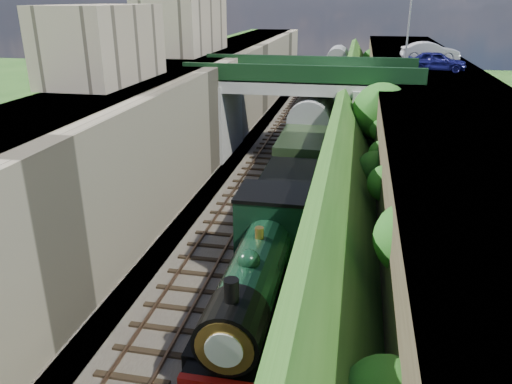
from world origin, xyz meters
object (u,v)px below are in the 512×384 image
lamppost (410,23)px  car_silver (430,51)px  tree (383,114)px  car_blue (436,61)px  road_bridge (309,105)px  tender (287,205)px  locomotive (258,274)px

lamppost → car_silver: 6.18m
lamppost → car_silver: bearing=65.1°
tree → car_blue: car_blue is taller
road_bridge → car_silver: (9.21, 10.45, 2.96)m
car_silver → road_bridge: bearing=135.0°
tender → lamppost: bearing=70.3°
tree → car_blue: size_ratio=1.57×
locomotive → tender: bearing=90.0°
tree → car_blue: (3.94, 8.45, 2.32)m
car_blue → tender: (-8.65, -16.80, -5.35)m
lamppost → car_blue: 3.66m
tree → road_bridge: bearing=137.0°
lamppost → car_blue: (2.08, -1.52, -2.60)m
lamppost → locomotive: (-6.57, -25.69, -7.67)m
tree → locomotive: tree is taller
locomotive → tender: size_ratio=1.70×
tree → lamppost: lamppost is taller
road_bridge → tender: (0.26, -12.99, -2.46)m
locomotive → tender: locomotive is taller
lamppost → locomotive: size_ratio=0.59×
road_bridge → tender: 13.22m
tree → lamppost: size_ratio=1.10×
tree → locomotive: size_ratio=0.65×
road_bridge → car_silver: 14.24m
tree → locomotive: (-4.71, -15.71, -2.75)m
car_silver → lamppost: bearing=151.4°
road_bridge → tree: bearing=-43.0°
car_silver → tender: size_ratio=0.80×
car_blue → tree: bearing=160.2°
locomotive → lamppost: bearing=75.6°
car_blue → car_silver: car_silver is taller
lamppost → car_blue: lamppost is taller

